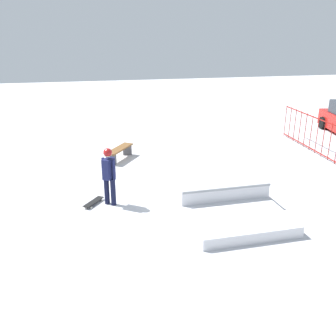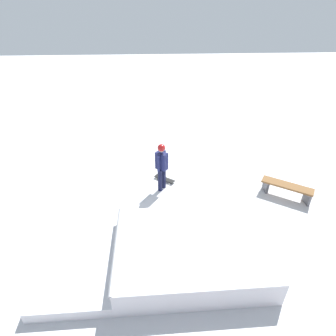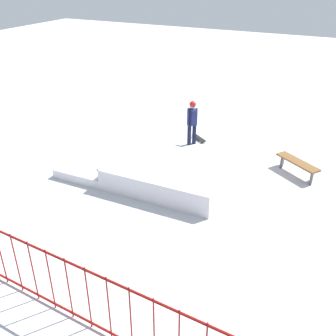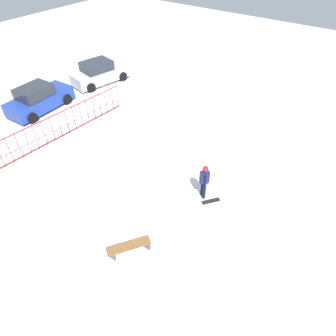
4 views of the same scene
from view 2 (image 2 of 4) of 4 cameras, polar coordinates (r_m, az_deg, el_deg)
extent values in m
plane|color=silver|center=(7.75, 8.64, -14.67)|extent=(60.00, 60.00, 0.00)
cube|color=silver|center=(6.94, 4.95, -17.23)|extent=(3.63, 2.65, 0.70)
cube|color=silver|center=(7.26, -17.96, -18.72)|extent=(1.83, 2.62, 0.30)
cylinder|color=gray|center=(6.68, -10.97, -15.89)|extent=(0.11, 2.60, 0.08)
cylinder|color=black|center=(9.13, -1.70, -2.63)|extent=(0.15, 0.15, 0.82)
cylinder|color=black|center=(9.28, -0.92, -1.99)|extent=(0.15, 0.15, 0.82)
cube|color=#191E4C|center=(8.82, -1.36, 1.51)|extent=(0.44, 0.40, 0.60)
cylinder|color=#191E4C|center=(8.70, -2.01, 1.02)|extent=(0.09, 0.09, 0.60)
cylinder|color=#191E4C|center=(8.95, -0.73, 1.98)|extent=(0.09, 0.09, 0.60)
sphere|color=tan|center=(8.60, -1.40, 4.09)|extent=(0.22, 0.22, 0.22)
sphere|color=#A51919|center=(8.59, -1.40, 4.27)|extent=(0.25, 0.25, 0.25)
cube|color=black|center=(9.80, -0.76, -2.26)|extent=(0.76, 0.64, 0.02)
cylinder|color=silver|center=(9.88, -2.47, -2.32)|extent=(0.06, 0.06, 0.06)
cylinder|color=silver|center=(10.04, -1.70, -1.70)|extent=(0.06, 0.06, 0.06)
cylinder|color=silver|center=(9.62, 0.24, -3.36)|extent=(0.06, 0.06, 0.06)
cylinder|color=silver|center=(9.78, 0.98, -2.71)|extent=(0.06, 0.06, 0.06)
cube|color=brown|center=(9.63, 23.92, -3.41)|extent=(1.55, 1.23, 0.06)
cube|color=#4C4C51|center=(9.77, 27.30, -5.60)|extent=(0.08, 0.36, 0.42)
cube|color=#4C4C51|center=(9.81, 19.96, -3.51)|extent=(0.08, 0.36, 0.42)
camera|label=1|loc=(12.67, -55.94, 14.84)|focal=39.12mm
camera|label=3|loc=(7.66, 127.28, -15.06)|focal=41.83mm
camera|label=4|loc=(14.97, 43.26, 41.03)|focal=31.56mm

